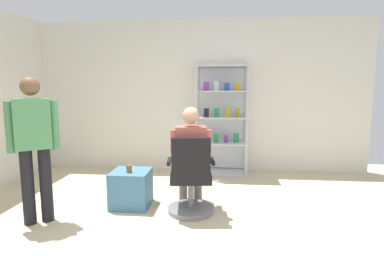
# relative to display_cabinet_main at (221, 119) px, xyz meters

# --- Properties ---
(back_wall) EXTENTS (6.00, 0.10, 2.70)m
(back_wall) POSITION_rel_display_cabinet_main_xyz_m (-0.40, 0.24, 0.38)
(back_wall) COLOR silver
(back_wall) RESTS_ON ground
(display_cabinet_main) EXTENTS (0.90, 0.45, 1.90)m
(display_cabinet_main) POSITION_rel_display_cabinet_main_xyz_m (0.00, 0.00, 0.00)
(display_cabinet_main) COLOR #B7B7BC
(display_cabinet_main) RESTS_ON ground
(office_chair) EXTENTS (0.59, 0.56, 0.96)m
(office_chair) POSITION_rel_display_cabinet_main_xyz_m (-0.37, -1.81, -0.57)
(office_chair) COLOR slate
(office_chair) RESTS_ON ground
(seated_shopkeeper) EXTENTS (0.52, 0.59, 1.29)m
(seated_shopkeeper) POSITION_rel_display_cabinet_main_xyz_m (-0.38, -1.65, -0.25)
(seated_shopkeeper) COLOR slate
(seated_shopkeeper) RESTS_ON ground
(storage_crate) EXTENTS (0.47, 0.46, 0.46)m
(storage_crate) POSITION_rel_display_cabinet_main_xyz_m (-1.16, -1.63, -0.73)
(storage_crate) COLOR teal
(storage_crate) RESTS_ON ground
(tea_glass) EXTENTS (0.07, 0.07, 0.09)m
(tea_glass) POSITION_rel_display_cabinet_main_xyz_m (-1.16, -1.70, -0.46)
(tea_glass) COLOR brown
(tea_glass) RESTS_ON storage_crate
(standing_customer) EXTENTS (0.45, 0.38, 1.63)m
(standing_customer) POSITION_rel_display_cabinet_main_xyz_m (-2.06, -2.19, -0.03)
(standing_customer) COLOR black
(standing_customer) RESTS_ON ground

